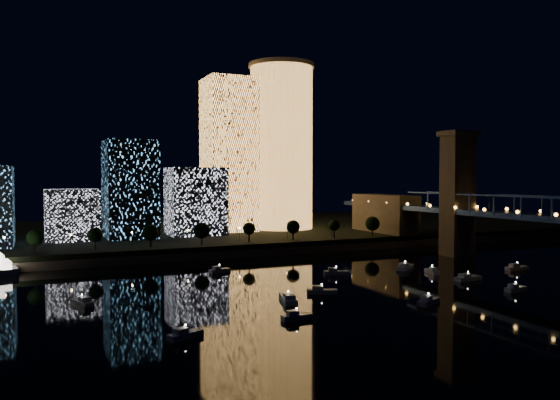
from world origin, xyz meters
The scene contains 10 objects.
ground centered at (0.00, 0.00, 0.00)m, with size 520.00×520.00×0.00m, color black.
far_bank centered at (0.00, 160.00, 2.50)m, with size 420.00×160.00×5.00m, color black.
seawall centered at (0.00, 82.00, 1.50)m, with size 420.00×6.00×3.00m, color #6B5E4C.
tower_cylindrical centered at (26.99, 137.69, 47.51)m, with size 34.00×34.00×84.76m.
tower_rectangular centered at (-1.74, 137.43, 42.61)m, with size 23.64×23.64×75.22m, color #FFAB51.
midrise_blocks centered at (-61.43, 124.03, 22.03)m, with size 110.28×38.37×42.66m.
truss_bridge centered at (65.00, 3.72, 16.25)m, with size 13.00×266.00×50.00m.
motorboats centered at (-4.83, 11.42, 0.81)m, with size 146.08×72.37×2.78m.
esplanade_trees centered at (-32.90, 88.00, 10.47)m, with size 166.61×6.65×8.82m.
street_lamps centered at (-34.00, 94.00, 9.02)m, with size 132.70×0.70×5.65m.
Camera 1 is at (-89.34, -120.36, 31.56)m, focal length 35.00 mm.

